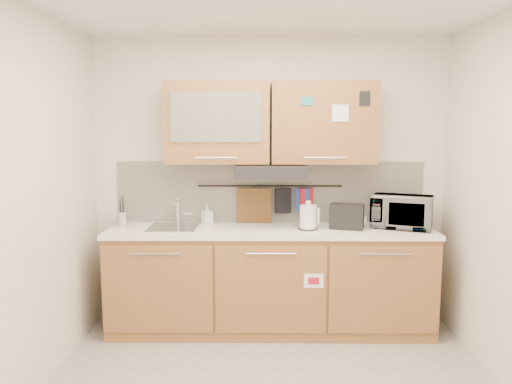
{
  "coord_description": "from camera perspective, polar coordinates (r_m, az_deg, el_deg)",
  "views": [
    {
      "loc": [
        -0.09,
        -3.06,
        1.82
      ],
      "look_at": [
        -0.12,
        1.05,
        1.26
      ],
      "focal_mm": 35.0,
      "sensor_mm": 36.0,
      "label": 1
    }
  ],
  "objects": [
    {
      "name": "toaster",
      "position": [
        4.39,
        10.34,
        -2.73
      ],
      "size": [
        0.32,
        0.24,
        0.22
      ],
      "rotation": [
        0.0,
        0.0,
        -0.29
      ],
      "color": "black",
      "rests_on": "countertop"
    },
    {
      "name": "utensil_crock",
      "position": [
        4.55,
        -15.0,
        -2.99
      ],
      "size": [
        0.14,
        0.14,
        0.27
      ],
      "rotation": [
        0.0,
        0.0,
        0.34
      ],
      "color": "silver",
      "rests_on": "countertop"
    },
    {
      "name": "sink",
      "position": [
        4.43,
        -9.44,
        -4.0
      ],
      "size": [
        0.42,
        0.4,
        0.26
      ],
      "color": "silver",
      "rests_on": "countertop"
    },
    {
      "name": "upper_cabinets",
      "position": [
        4.39,
        1.59,
        7.91
      ],
      "size": [
        1.82,
        0.37,
        0.7
      ],
      "color": "#A8693B",
      "rests_on": "wall_back"
    },
    {
      "name": "countertop",
      "position": [
        4.35,
        1.64,
        -4.44
      ],
      "size": [
        2.82,
        0.62,
        0.04
      ],
      "primitive_type": "cube",
      "color": "white",
      "rests_on": "base_cabinet"
    },
    {
      "name": "base_cabinet",
      "position": [
        4.48,
        1.61,
        -10.62
      ],
      "size": [
        2.8,
        0.64,
        0.88
      ],
      "color": "#A8693B",
      "rests_on": "floor"
    },
    {
      "name": "cutting_board",
      "position": [
        4.56,
        -0.22,
        -1.99
      ],
      "size": [
        0.31,
        0.05,
        0.39
      ],
      "primitive_type": "cube",
      "rotation": [
        0.0,
        0.0,
        -0.08
      ],
      "color": "brown",
      "rests_on": "utensil_rail"
    },
    {
      "name": "dark_pouch",
      "position": [
        4.55,
        3.1,
        -1.0
      ],
      "size": [
        0.15,
        0.08,
        0.23
      ],
      "primitive_type": "cube",
      "rotation": [
        0.0,
        0.0,
        0.25
      ],
      "color": "black",
      "rests_on": "utensil_rail"
    },
    {
      "name": "wall_back",
      "position": [
        4.59,
        1.58,
        1.27
      ],
      "size": [
        3.2,
        0.0,
        3.2
      ],
      "primitive_type": "plane",
      "rotation": [
        1.57,
        0.0,
        0.0
      ],
      "color": "silver",
      "rests_on": "ground"
    },
    {
      "name": "utensil_rail",
      "position": [
        4.55,
        1.59,
        0.7
      ],
      "size": [
        1.3,
        0.02,
        0.02
      ],
      "primitive_type": "cylinder",
      "rotation": [
        0.0,
        1.57,
        0.0
      ],
      "color": "black",
      "rests_on": "backsplash"
    },
    {
      "name": "pot_holder",
      "position": [
        4.56,
        5.78,
        -0.6
      ],
      "size": [
        0.13,
        0.07,
        0.16
      ],
      "primitive_type": "cube",
      "rotation": [
        0.0,
        0.0,
        0.38
      ],
      "color": "#B21728",
      "rests_on": "utensil_rail"
    },
    {
      "name": "wall_left",
      "position": [
        3.45,
        -25.49,
        -1.64
      ],
      "size": [
        0.0,
        3.0,
        3.0
      ],
      "primitive_type": "plane",
      "rotation": [
        1.57,
        0.0,
        1.57
      ],
      "color": "silver",
      "rests_on": "ground"
    },
    {
      "name": "oven_mitt",
      "position": [
        4.56,
        5.3,
        -0.86
      ],
      "size": [
        0.12,
        0.03,
        0.21
      ],
      "primitive_type": "cube",
      "rotation": [
        0.0,
        0.0,
        -0.02
      ],
      "color": "#204195",
      "rests_on": "utensil_rail"
    },
    {
      "name": "range_hood",
      "position": [
        4.33,
        1.65,
        2.47
      ],
      "size": [
        0.6,
        0.46,
        0.1
      ],
      "primitive_type": "cube",
      "color": "black",
      "rests_on": "upper_cabinets"
    },
    {
      "name": "backsplash",
      "position": [
        4.59,
        1.57,
        0.01
      ],
      "size": [
        2.8,
        0.02,
        0.56
      ],
      "primitive_type": "cube",
      "color": "silver",
      "rests_on": "countertop"
    },
    {
      "name": "kettle",
      "position": [
        4.31,
        5.99,
        -2.96
      ],
      "size": [
        0.19,
        0.18,
        0.25
      ],
      "rotation": [
        0.0,
        0.0,
        0.34
      ],
      "color": "silver",
      "rests_on": "countertop"
    },
    {
      "name": "microwave",
      "position": [
        4.54,
        16.31,
        -2.18
      ],
      "size": [
        0.59,
        0.5,
        0.28
      ],
      "primitive_type": "imported",
      "rotation": [
        0.0,
        0.0,
        -0.37
      ],
      "color": "#999999",
      "rests_on": "countertop"
    },
    {
      "name": "soap_bottle",
      "position": [
        4.53,
        -5.61,
        -2.55
      ],
      "size": [
        0.12,
        0.12,
        0.18
      ],
      "primitive_type": "imported",
      "rotation": [
        0.0,
        0.0,
        0.63
      ],
      "color": "#999999",
      "rests_on": "countertop"
    }
  ]
}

